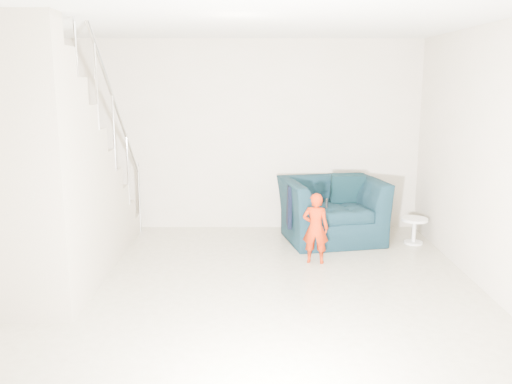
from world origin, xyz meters
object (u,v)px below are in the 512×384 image
at_px(armchair, 332,210).
at_px(side_table, 414,227).
at_px(toddler, 315,228).
at_px(staircase, 51,196).

xyz_separation_m(armchair, side_table, (1.07, -0.20, -0.18)).
bearing_deg(side_table, toddler, -151.44).
xyz_separation_m(toddler, staircase, (-2.85, -0.60, 0.52)).
bearing_deg(armchair, staircase, -165.07).
xyz_separation_m(side_table, staircase, (-4.25, -1.36, 0.71)).
height_order(armchair, toddler, toddler).
distance_m(armchair, toddler, 1.01).
bearing_deg(toddler, armchair, -96.28).
distance_m(toddler, side_table, 1.60).
bearing_deg(side_table, armchair, 169.59).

